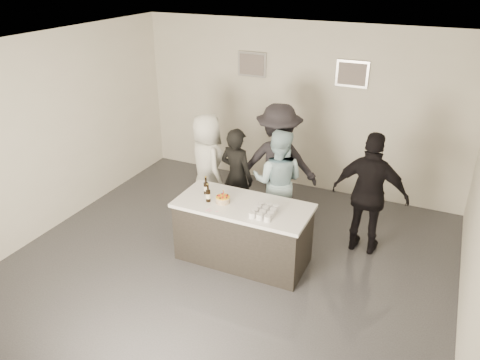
{
  "coord_description": "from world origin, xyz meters",
  "views": [
    {
      "loc": [
        2.45,
        -4.8,
        3.94
      ],
      "look_at": [
        0.0,
        0.5,
        1.15
      ],
      "focal_mm": 35.0,
      "sensor_mm": 36.0,
      "label": 1
    }
  ],
  "objects_px": {
    "cake": "(223,200)",
    "beer_bottle_b": "(208,193)",
    "person_main_black": "(237,177)",
    "person_guest_right": "(370,194)",
    "person_main_blue": "(278,181)",
    "person_guest_back": "(278,163)",
    "bar_counter": "(243,232)",
    "beer_bottle_a": "(206,185)",
    "person_guest_left": "(207,165)"
  },
  "relations": [
    {
      "from": "cake",
      "to": "beer_bottle_b",
      "type": "xyz_separation_m",
      "value": [
        -0.2,
        -0.06,
        0.09
      ]
    },
    {
      "from": "person_main_black",
      "to": "person_guest_right",
      "type": "relative_size",
      "value": 0.88
    },
    {
      "from": "beer_bottle_b",
      "to": "person_main_blue",
      "type": "bearing_deg",
      "value": 61.99
    },
    {
      "from": "cake",
      "to": "person_guest_right",
      "type": "distance_m",
      "value": 2.08
    },
    {
      "from": "person_main_black",
      "to": "beer_bottle_b",
      "type": "bearing_deg",
      "value": 105.42
    },
    {
      "from": "person_main_black",
      "to": "person_main_blue",
      "type": "bearing_deg",
      "value": -162.97
    },
    {
      "from": "person_main_black",
      "to": "person_guest_back",
      "type": "xyz_separation_m",
      "value": [
        0.53,
        0.43,
        0.16
      ]
    },
    {
      "from": "bar_counter",
      "to": "beer_bottle_b",
      "type": "height_order",
      "value": "beer_bottle_b"
    },
    {
      "from": "beer_bottle_a",
      "to": "person_main_blue",
      "type": "bearing_deg",
      "value": 51.66
    },
    {
      "from": "beer_bottle_b",
      "to": "person_guest_back",
      "type": "bearing_deg",
      "value": 72.95
    },
    {
      "from": "cake",
      "to": "person_guest_back",
      "type": "bearing_deg",
      "value": 79.67
    },
    {
      "from": "person_main_black",
      "to": "person_guest_right",
      "type": "distance_m",
      "value": 2.06
    },
    {
      "from": "beer_bottle_a",
      "to": "person_main_blue",
      "type": "xyz_separation_m",
      "value": [
        0.74,
        0.93,
        -0.2
      ]
    },
    {
      "from": "cake",
      "to": "person_guest_right",
      "type": "height_order",
      "value": "person_guest_right"
    },
    {
      "from": "bar_counter",
      "to": "beer_bottle_a",
      "type": "xyz_separation_m",
      "value": [
        -0.61,
        0.07,
        0.58
      ]
    },
    {
      "from": "bar_counter",
      "to": "person_main_blue",
      "type": "height_order",
      "value": "person_main_blue"
    },
    {
      "from": "bar_counter",
      "to": "beer_bottle_a",
      "type": "distance_m",
      "value": 0.84
    },
    {
      "from": "beer_bottle_a",
      "to": "person_main_black",
      "type": "relative_size",
      "value": 0.16
    },
    {
      "from": "beer_bottle_a",
      "to": "beer_bottle_b",
      "type": "relative_size",
      "value": 1.0
    },
    {
      "from": "bar_counter",
      "to": "person_guest_right",
      "type": "bearing_deg",
      "value": 33.02
    },
    {
      "from": "bar_counter",
      "to": "beer_bottle_a",
      "type": "height_order",
      "value": "beer_bottle_a"
    },
    {
      "from": "person_main_blue",
      "to": "person_main_black",
      "type": "bearing_deg",
      "value": -3.67
    },
    {
      "from": "cake",
      "to": "person_main_blue",
      "type": "relative_size",
      "value": 0.12
    },
    {
      "from": "person_main_black",
      "to": "beer_bottle_a",
      "type": "bearing_deg",
      "value": 97.15
    },
    {
      "from": "bar_counter",
      "to": "cake",
      "type": "xyz_separation_m",
      "value": [
        -0.27,
        -0.07,
        0.49
      ]
    },
    {
      "from": "beer_bottle_a",
      "to": "bar_counter",
      "type": "bearing_deg",
      "value": -6.16
    },
    {
      "from": "beer_bottle_b",
      "to": "person_guest_right",
      "type": "xyz_separation_m",
      "value": [
        1.99,
        1.12,
        -0.11
      ]
    },
    {
      "from": "bar_counter",
      "to": "person_guest_back",
      "type": "height_order",
      "value": "person_guest_back"
    },
    {
      "from": "cake",
      "to": "beer_bottle_b",
      "type": "distance_m",
      "value": 0.22
    },
    {
      "from": "person_main_blue",
      "to": "person_guest_right",
      "type": "relative_size",
      "value": 0.91
    },
    {
      "from": "person_guest_left",
      "to": "bar_counter",
      "type": "bearing_deg",
      "value": 176.26
    },
    {
      "from": "person_guest_left",
      "to": "beer_bottle_b",
      "type": "bearing_deg",
      "value": 158.36
    },
    {
      "from": "person_guest_back",
      "to": "beer_bottle_a",
      "type": "bearing_deg",
      "value": 51.44
    },
    {
      "from": "bar_counter",
      "to": "beer_bottle_a",
      "type": "bearing_deg",
      "value": 173.84
    },
    {
      "from": "beer_bottle_a",
      "to": "person_main_blue",
      "type": "relative_size",
      "value": 0.16
    },
    {
      "from": "bar_counter",
      "to": "person_main_blue",
      "type": "distance_m",
      "value": 1.08
    },
    {
      "from": "bar_counter",
      "to": "person_guest_left",
      "type": "xyz_separation_m",
      "value": [
        -1.12,
        1.04,
        0.41
      ]
    },
    {
      "from": "cake",
      "to": "person_guest_right",
      "type": "bearing_deg",
      "value": 30.63
    },
    {
      "from": "beer_bottle_b",
      "to": "person_guest_right",
      "type": "relative_size",
      "value": 0.14
    },
    {
      "from": "bar_counter",
      "to": "cake",
      "type": "distance_m",
      "value": 0.56
    },
    {
      "from": "beer_bottle_a",
      "to": "beer_bottle_b",
      "type": "xyz_separation_m",
      "value": [
        0.14,
        -0.19,
        0.0
      ]
    },
    {
      "from": "bar_counter",
      "to": "person_main_black",
      "type": "relative_size",
      "value": 1.15
    },
    {
      "from": "beer_bottle_a",
      "to": "person_main_black",
      "type": "distance_m",
      "value": 0.9
    },
    {
      "from": "cake",
      "to": "person_guest_left",
      "type": "relative_size",
      "value": 0.11
    },
    {
      "from": "bar_counter",
      "to": "beer_bottle_a",
      "type": "relative_size",
      "value": 7.15
    },
    {
      "from": "cake",
      "to": "person_guest_left",
      "type": "bearing_deg",
      "value": 127.22
    },
    {
      "from": "beer_bottle_b",
      "to": "person_guest_back",
      "type": "relative_size",
      "value": 0.13
    },
    {
      "from": "bar_counter",
      "to": "person_guest_right",
      "type": "distance_m",
      "value": 1.87
    },
    {
      "from": "person_guest_left",
      "to": "cake",
      "type": "bearing_deg",
      "value": 166.5
    },
    {
      "from": "person_main_black",
      "to": "person_guest_left",
      "type": "xyz_separation_m",
      "value": [
        -0.58,
        0.11,
        0.06
      ]
    }
  ]
}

